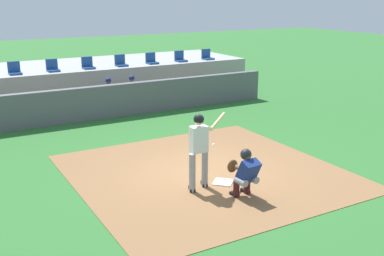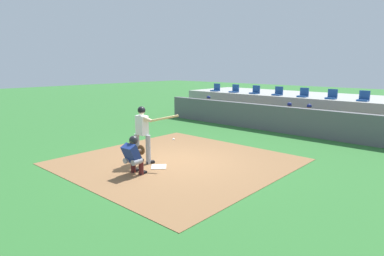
# 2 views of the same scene
# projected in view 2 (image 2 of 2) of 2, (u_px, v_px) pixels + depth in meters

# --- Properties ---
(ground_plane) EXTENTS (80.00, 80.00, 0.00)m
(ground_plane) POSITION_uv_depth(u_px,v_px,m) (177.00, 162.00, 10.39)
(ground_plane) COLOR #2D6B2D
(dirt_infield) EXTENTS (6.40, 6.40, 0.01)m
(dirt_infield) POSITION_uv_depth(u_px,v_px,m) (177.00, 162.00, 10.39)
(dirt_infield) COLOR olive
(dirt_infield) RESTS_ON ground
(home_plate) EXTENTS (0.62, 0.62, 0.02)m
(home_plate) POSITION_uv_depth(u_px,v_px,m) (159.00, 167.00, 9.80)
(home_plate) COLOR white
(home_plate) RESTS_ON dirt_infield
(batter_at_plate) EXTENTS (1.34, 0.73, 1.80)m
(batter_at_plate) POSITION_uv_depth(u_px,v_px,m) (143.00, 131.00, 10.04)
(batter_at_plate) COLOR #99999E
(batter_at_plate) RESTS_ON ground
(catcher_crouched) EXTENTS (0.51, 1.83, 1.13)m
(catcher_crouched) POSITION_uv_depth(u_px,v_px,m) (134.00, 154.00, 9.06)
(catcher_crouched) COLOR gray
(catcher_crouched) RESTS_ON ground
(dugout_wall) EXTENTS (13.00, 0.30, 1.20)m
(dugout_wall) POSITION_uv_depth(u_px,v_px,m) (276.00, 119.00, 15.01)
(dugout_wall) COLOR #59595E
(dugout_wall) RESTS_ON ground
(dugout_bench) EXTENTS (11.80, 0.44, 0.45)m
(dugout_bench) POSITION_uv_depth(u_px,v_px,m) (285.00, 124.00, 15.81)
(dugout_bench) COLOR olive
(dugout_bench) RESTS_ON ground
(dugout_player_0) EXTENTS (0.49, 0.70, 1.30)m
(dugout_player_0) POSITION_uv_depth(u_px,v_px,m) (207.00, 107.00, 18.78)
(dugout_player_0) COLOR #939399
(dugout_player_0) RESTS_ON ground
(dugout_player_1) EXTENTS (0.49, 0.70, 1.30)m
(dugout_player_1) POSITION_uv_depth(u_px,v_px,m) (288.00, 115.00, 15.50)
(dugout_player_1) COLOR #939399
(dugout_player_1) RESTS_ON ground
(dugout_player_2) EXTENTS (0.49, 0.70, 1.30)m
(dugout_player_2) POSITION_uv_depth(u_px,v_px,m) (307.00, 118.00, 14.87)
(dugout_player_2) COLOR #939399
(dugout_player_2) RESTS_ON ground
(stands_platform) EXTENTS (15.00, 4.40, 1.40)m
(stands_platform) POSITION_uv_depth(u_px,v_px,m) (314.00, 108.00, 18.20)
(stands_platform) COLOR #9E9E99
(stands_platform) RESTS_ON ground
(stadium_seat_0) EXTENTS (0.46, 0.46, 0.48)m
(stadium_seat_0) POSITION_uv_depth(u_px,v_px,m) (216.00, 89.00, 20.73)
(stadium_seat_0) COLOR #1E478C
(stadium_seat_0) RESTS_ON stands_platform
(stadium_seat_1) EXTENTS (0.46, 0.46, 0.48)m
(stadium_seat_1) POSITION_uv_depth(u_px,v_px,m) (235.00, 90.00, 19.78)
(stadium_seat_1) COLOR #1E478C
(stadium_seat_1) RESTS_ON stands_platform
(stadium_seat_2) EXTENTS (0.46, 0.46, 0.48)m
(stadium_seat_2) POSITION_uv_depth(u_px,v_px,m) (255.00, 91.00, 18.83)
(stadium_seat_2) COLOR #1E478C
(stadium_seat_2) RESTS_ON stands_platform
(stadium_seat_3) EXTENTS (0.46, 0.46, 0.48)m
(stadium_seat_3) POSITION_uv_depth(u_px,v_px,m) (278.00, 93.00, 17.88)
(stadium_seat_3) COLOR #1E478C
(stadium_seat_3) RESTS_ON stands_platform
(stadium_seat_4) EXTENTS (0.46, 0.46, 0.48)m
(stadium_seat_4) POSITION_uv_depth(u_px,v_px,m) (303.00, 94.00, 16.93)
(stadium_seat_4) COLOR #1E478C
(stadium_seat_4) RESTS_ON stands_platform
(stadium_seat_5) EXTENTS (0.46, 0.46, 0.48)m
(stadium_seat_5) POSITION_uv_depth(u_px,v_px,m) (332.00, 96.00, 15.98)
(stadium_seat_5) COLOR #1E478C
(stadium_seat_5) RESTS_ON stands_platform
(stadium_seat_6) EXTENTS (0.46, 0.46, 0.48)m
(stadium_seat_6) POSITION_uv_depth(u_px,v_px,m) (364.00, 98.00, 15.03)
(stadium_seat_6) COLOR #1E478C
(stadium_seat_6) RESTS_ON stands_platform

